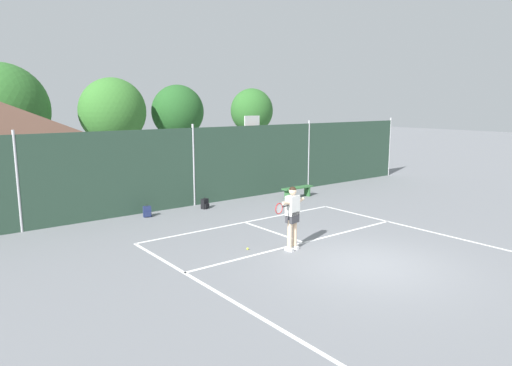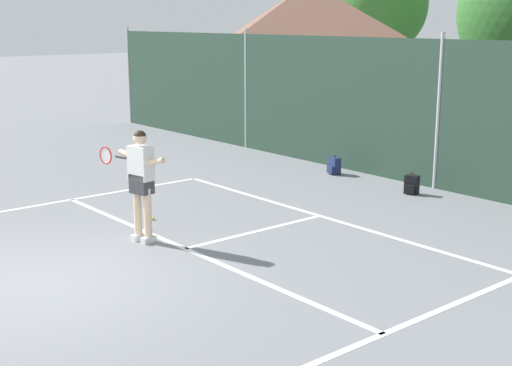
{
  "view_description": "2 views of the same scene",
  "coord_description": "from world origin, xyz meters",
  "px_view_note": "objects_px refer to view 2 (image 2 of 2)",
  "views": [
    {
      "loc": [
        -9.35,
        -7.2,
        4.17
      ],
      "look_at": [
        0.15,
        5.04,
        1.46
      ],
      "focal_mm": 32.21,
      "sensor_mm": 36.0,
      "label": 1
    },
    {
      "loc": [
        9.03,
        -3.57,
        3.59
      ],
      "look_at": [
        0.2,
        3.79,
        0.92
      ],
      "focal_mm": 49.71,
      "sensor_mm": 36.0,
      "label": 2
    }
  ],
  "objects_px": {
    "tennis_player": "(141,176)",
    "backpack_navy": "(334,166)",
    "backpack_black": "(412,185)",
    "tennis_ball": "(153,218)"
  },
  "relations": [
    {
      "from": "tennis_player",
      "to": "backpack_navy",
      "type": "bearing_deg",
      "value": 104.56
    },
    {
      "from": "tennis_player",
      "to": "tennis_ball",
      "type": "distance_m",
      "value": 1.66
    },
    {
      "from": "tennis_player",
      "to": "backpack_black",
      "type": "height_order",
      "value": "tennis_player"
    },
    {
      "from": "backpack_navy",
      "to": "backpack_black",
      "type": "bearing_deg",
      "value": -3.78
    },
    {
      "from": "tennis_player",
      "to": "backpack_navy",
      "type": "relative_size",
      "value": 4.01
    },
    {
      "from": "backpack_navy",
      "to": "backpack_black",
      "type": "relative_size",
      "value": 1.0
    },
    {
      "from": "backpack_black",
      "to": "tennis_player",
      "type": "bearing_deg",
      "value": -97.51
    },
    {
      "from": "tennis_ball",
      "to": "backpack_navy",
      "type": "height_order",
      "value": "backpack_navy"
    },
    {
      "from": "tennis_player",
      "to": "backpack_black",
      "type": "distance_m",
      "value": 6.15
    },
    {
      "from": "tennis_player",
      "to": "backpack_black",
      "type": "bearing_deg",
      "value": 82.49
    }
  ]
}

